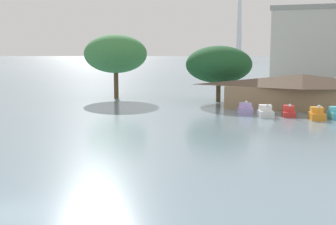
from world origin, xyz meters
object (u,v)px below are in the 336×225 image
boathouse (302,91)px  shoreline_tree_mid (219,65)px  pedal_boat_orange (317,114)px  shoreline_tree_tall_left (116,54)px  pedal_boat_cyan (336,114)px  pedal_boat_white (265,112)px  pedal_boat_lavender (245,109)px  pedal_boat_red (289,112)px

boathouse → shoreline_tree_mid: (-12.16, 6.19, 3.16)m
pedal_boat_orange → boathouse: 8.51m
boathouse → shoreline_tree_mid: 14.01m
pedal_boat_orange → boathouse: size_ratio=0.13×
shoreline_tree_tall_left → shoreline_tree_mid: (16.91, 0.06, -1.57)m
pedal_boat_cyan → shoreline_tree_tall_left: (-32.80, 13.02, 6.61)m
pedal_boat_white → pedal_boat_cyan: bearing=79.9°
pedal_boat_cyan → shoreline_tree_tall_left: bearing=-123.1°
pedal_boat_white → pedal_boat_orange: size_ratio=1.03×
pedal_boat_cyan → boathouse: boathouse is taller
pedal_boat_lavender → pedal_boat_red: bearing=70.5°
pedal_boat_lavender → pedal_boat_orange: pedal_boat_orange is taller
pedal_boat_orange → boathouse: bearing=-177.4°
boathouse → shoreline_tree_tall_left: bearing=168.1°
pedal_boat_lavender → pedal_boat_orange: 8.47m
pedal_boat_lavender → shoreline_tree_mid: (-5.67, 12.06, 5.06)m
pedal_boat_white → shoreline_tree_tall_left: (-25.11, 13.63, 6.62)m
pedal_boat_orange → boathouse: boathouse is taller
pedal_boat_red → shoreline_tree_mid: shoreline_tree_mid is taller
pedal_boat_lavender → pedal_boat_white: size_ratio=0.93×
pedal_boat_red → pedal_boat_cyan: size_ratio=1.00×
pedal_boat_white → pedal_boat_red: 2.78m
pedal_boat_lavender → pedal_boat_orange: (8.17, -2.26, 0.03)m
pedal_boat_cyan → boathouse: 8.06m
pedal_boat_white → pedal_boat_orange: bearing=69.0°
pedal_boat_red → boathouse: (1.40, 6.43, 1.93)m
shoreline_tree_tall_left → pedal_boat_orange: bearing=-24.9°
boathouse → shoreline_tree_tall_left: size_ratio=2.04×
pedal_boat_cyan → shoreline_tree_mid: bearing=-140.9°
pedal_boat_lavender → pedal_boat_white: 3.01m
shoreline_tree_tall_left → shoreline_tree_mid: size_ratio=1.03×
shoreline_tree_tall_left → pedal_boat_lavender: bearing=-28.0°
pedal_boat_red → pedal_boat_cyan: (5.13, -0.46, 0.05)m
pedal_boat_red → shoreline_tree_tall_left: 31.11m
pedal_boat_cyan → shoreline_tree_mid: size_ratio=0.29×
pedal_boat_orange → pedal_boat_lavender: bearing=-114.5°
pedal_boat_lavender → shoreline_tree_tall_left: 26.41m
boathouse → shoreline_tree_mid: shoreline_tree_mid is taller
boathouse → pedal_boat_lavender: bearing=-137.9°
pedal_boat_red → pedal_boat_cyan: bearing=77.7°
pedal_boat_red → shoreline_tree_mid: size_ratio=0.29×
pedal_boat_cyan → shoreline_tree_mid: shoreline_tree_mid is taller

